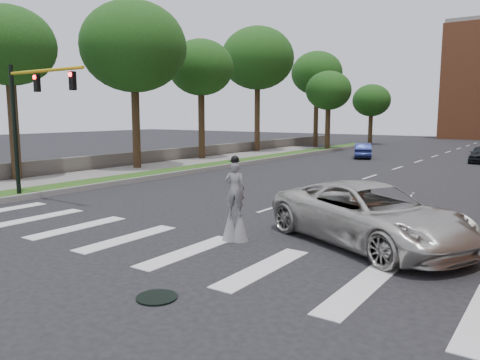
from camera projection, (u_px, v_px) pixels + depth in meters
The scene contains 17 objects.
ground_plane at pixel (132, 253), 13.49m from camera, with size 160.00×160.00×0.00m, color black.
grass_median at pixel (225, 164), 36.23m from camera, with size 2.00×60.00×0.25m, color #234914.
median_curb at pixel (236, 165), 35.63m from camera, with size 0.20×60.00×0.28m, color gray.
sidewalk_left at pixel (94, 175), 29.80m from camera, with size 4.00×60.00×0.18m, color slate.
stone_wall at pixel (188, 153), 40.90m from camera, with size 0.50×56.00×1.10m, color #56524A.
manhole at pixel (157, 297), 10.16m from camera, with size 0.90×0.90×0.04m, color black.
traffic_signal at pixel (28, 110), 20.87m from camera, with size 5.30×0.23×6.20m.
stilt_performer at pixel (235, 208), 14.63m from camera, with size 0.81×0.65×2.71m.
suv_crossing at pixel (370, 214), 14.22m from camera, with size 3.13×6.79×1.89m, color beige.
car_mid at pixel (363, 151), 42.45m from camera, with size 1.44×4.13×1.36m, color navy.
tree_1 at pixel (8, 47), 26.49m from camera, with size 5.28×5.28×10.06m.
tree_2 at pixel (134, 47), 32.25m from camera, with size 7.33×7.33×11.69m.
tree_3 at pixel (201, 68), 39.55m from camera, with size 5.55×5.55×10.24m.
tree_4 at pixel (257, 59), 47.24m from camera, with size 7.41×7.41×12.71m.
tree_5 at pixel (317, 74), 55.74m from camera, with size 6.08×6.08×11.39m.
tree_6 at pixel (329, 91), 50.11m from camera, with size 4.89×4.89×8.55m.
tree_7 at pixel (371, 101), 60.76m from camera, with size 4.90×4.90×7.81m.
Camera 1 is at (10.02, -8.94, 3.98)m, focal length 35.00 mm.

